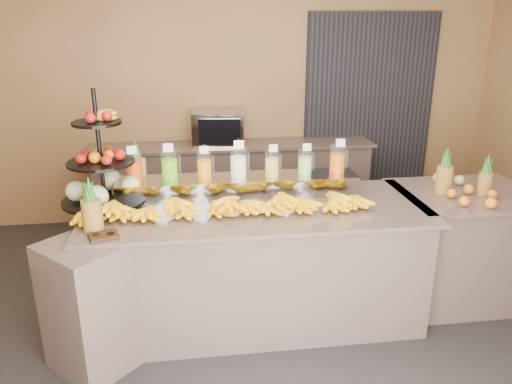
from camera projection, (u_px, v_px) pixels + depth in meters
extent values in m
plane|color=black|center=(263.00, 339.00, 3.67)|extent=(6.00, 6.00, 0.00)
cube|color=olive|center=(230.00, 97.00, 5.55)|extent=(6.00, 0.02, 2.80)
cube|color=black|center=(368.00, 112.00, 5.78)|extent=(1.50, 0.06, 2.20)
cube|color=gray|center=(257.00, 266.00, 3.80)|extent=(2.40, 0.90, 0.90)
cube|color=gray|center=(257.00, 209.00, 3.65)|extent=(2.50, 1.00, 0.03)
cube|color=gray|center=(93.00, 305.00, 3.28)|extent=(0.71, 0.71, 0.90)
cube|color=gray|center=(459.00, 247.00, 4.11)|extent=(1.00, 0.80, 0.90)
cube|color=gray|center=(467.00, 194.00, 3.96)|extent=(1.08, 0.88, 0.03)
cube|color=gray|center=(234.00, 185.00, 5.63)|extent=(3.00, 0.50, 0.90)
cube|color=gray|center=(233.00, 145.00, 5.47)|extent=(3.10, 0.55, 0.03)
cube|color=gray|center=(239.00, 186.00, 3.87)|extent=(1.85, 0.30, 0.15)
cylinder|color=silver|center=(134.00, 167.00, 3.71)|extent=(0.12, 0.12, 0.22)
cylinder|color=red|center=(134.00, 171.00, 3.72)|extent=(0.11, 0.11, 0.15)
cylinder|color=gray|center=(132.00, 160.00, 3.70)|extent=(0.01, 0.01, 0.26)
cube|color=white|center=(132.00, 150.00, 3.61)|extent=(0.07, 0.02, 0.06)
cylinder|color=silver|center=(169.00, 165.00, 3.74)|extent=(0.13, 0.13, 0.23)
cylinder|color=#53B30D|center=(170.00, 170.00, 3.75)|extent=(0.12, 0.12, 0.16)
cylinder|color=gray|center=(167.00, 158.00, 3.73)|extent=(0.01, 0.01, 0.27)
cube|color=white|center=(168.00, 148.00, 3.64)|extent=(0.07, 0.02, 0.06)
cylinder|color=silver|center=(204.00, 165.00, 3.77)|extent=(0.11, 0.11, 0.21)
cylinder|color=#FF7C00|center=(204.00, 169.00, 3.79)|extent=(0.11, 0.11, 0.14)
cylinder|color=gray|center=(202.00, 159.00, 3.77)|extent=(0.01, 0.01, 0.24)
cube|color=white|center=(204.00, 150.00, 3.68)|extent=(0.07, 0.02, 0.06)
cylinder|color=silver|center=(238.00, 162.00, 3.80)|extent=(0.13, 0.13, 0.24)
cylinder|color=silver|center=(238.00, 167.00, 3.82)|extent=(0.12, 0.12, 0.16)
cylinder|color=gray|center=(236.00, 155.00, 3.79)|extent=(0.01, 0.01, 0.28)
cube|color=white|center=(239.00, 145.00, 3.70)|extent=(0.08, 0.02, 0.06)
cylinder|color=silver|center=(272.00, 163.00, 3.84)|extent=(0.11, 0.11, 0.20)
cylinder|color=gold|center=(272.00, 167.00, 3.85)|extent=(0.10, 0.10, 0.14)
cylinder|color=gray|center=(270.00, 157.00, 3.83)|extent=(0.01, 0.01, 0.24)
cube|color=white|center=(273.00, 148.00, 3.75)|extent=(0.06, 0.02, 0.06)
cylinder|color=silver|center=(305.00, 162.00, 3.87)|extent=(0.11, 0.11, 0.20)
cylinder|color=#86D34D|center=(305.00, 166.00, 3.89)|extent=(0.10, 0.10, 0.14)
cylinder|color=gray|center=(303.00, 156.00, 3.87)|extent=(0.01, 0.01, 0.24)
cube|color=white|center=(307.00, 147.00, 3.78)|extent=(0.06, 0.02, 0.06)
cylinder|color=silver|center=(337.00, 159.00, 3.90)|extent=(0.12, 0.12, 0.22)
cylinder|color=#DE5000|center=(337.00, 163.00, 3.92)|extent=(0.11, 0.11, 0.15)
cylinder|color=gray|center=(335.00, 152.00, 3.89)|extent=(0.01, 0.01, 0.27)
cube|color=white|center=(341.00, 143.00, 3.80)|extent=(0.07, 0.02, 0.06)
ellipsoid|color=yellow|center=(87.00, 213.00, 3.39)|extent=(0.26, 0.20, 0.11)
ellipsoid|color=yellow|center=(119.00, 211.00, 3.42)|extent=(0.26, 0.20, 0.11)
ellipsoid|color=yellow|center=(151.00, 210.00, 3.45)|extent=(0.26, 0.20, 0.11)
ellipsoid|color=yellow|center=(182.00, 208.00, 3.47)|extent=(0.26, 0.20, 0.11)
ellipsoid|color=yellow|center=(212.00, 207.00, 3.50)|extent=(0.26, 0.20, 0.11)
ellipsoid|color=yellow|center=(243.00, 205.00, 3.53)|extent=(0.26, 0.20, 0.11)
ellipsoid|color=yellow|center=(272.00, 204.00, 3.56)|extent=(0.26, 0.20, 0.11)
ellipsoid|color=yellow|center=(302.00, 202.00, 3.58)|extent=(0.26, 0.20, 0.11)
ellipsoid|color=yellow|center=(330.00, 201.00, 3.61)|extent=(0.26, 0.20, 0.11)
ellipsoid|color=yellow|center=(359.00, 200.00, 3.64)|extent=(0.26, 0.20, 0.11)
ellipsoid|color=yellow|center=(115.00, 201.00, 3.39)|extent=(0.22, 0.18, 0.10)
ellipsoid|color=yellow|center=(172.00, 198.00, 3.44)|extent=(0.22, 0.18, 0.10)
ellipsoid|color=yellow|center=(227.00, 196.00, 3.49)|extent=(0.22, 0.18, 0.10)
ellipsoid|color=yellow|center=(281.00, 193.00, 3.54)|extent=(0.22, 0.18, 0.10)
ellipsoid|color=yellow|center=(334.00, 191.00, 3.59)|extent=(0.22, 0.18, 0.10)
cylinder|color=black|center=(100.00, 149.00, 3.53)|extent=(0.03, 0.03, 0.86)
cylinder|color=black|center=(105.00, 200.00, 3.65)|extent=(0.67, 0.67, 0.02)
cylinder|color=black|center=(101.00, 162.00, 3.56)|extent=(0.52, 0.52, 0.02)
cylinder|color=black|center=(97.00, 123.00, 3.46)|extent=(0.37, 0.37, 0.02)
sphere|color=#C1C285|center=(130.00, 187.00, 3.65)|extent=(0.16, 0.16, 0.16)
sphere|color=maroon|center=(119.00, 155.00, 3.56)|extent=(0.08, 0.08, 0.08)
sphere|color=orange|center=(91.00, 194.00, 3.62)|extent=(0.09, 0.09, 0.09)
cube|color=black|center=(104.00, 236.00, 3.13)|extent=(0.21, 0.18, 0.03)
cylinder|color=brown|center=(92.00, 216.00, 3.20)|extent=(0.13, 0.13, 0.22)
cone|color=#22531B|center=(89.00, 188.00, 3.13)|extent=(0.06, 0.06, 0.16)
cylinder|color=brown|center=(137.00, 176.00, 3.90)|extent=(0.15, 0.15, 0.27)
cone|color=#22531B|center=(135.00, 149.00, 3.83)|extent=(0.07, 0.07, 0.16)
cylinder|color=brown|center=(444.00, 179.00, 3.92)|extent=(0.12, 0.12, 0.21)
cylinder|color=brown|center=(485.00, 184.00, 3.88)|extent=(0.11, 0.11, 0.18)
ellipsoid|color=orange|center=(474.00, 196.00, 3.75)|extent=(0.32, 0.21, 0.08)
cube|color=gray|center=(218.00, 128.00, 5.39)|extent=(0.58, 0.43, 0.36)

